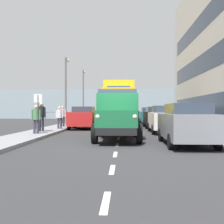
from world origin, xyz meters
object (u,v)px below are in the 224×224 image
Objects in this scene: lorry_cargo_yellow at (119,103)px; pedestrian_couple_b at (60,116)px; pedestrian_in_dark_coat at (41,114)px; pedestrian_by_lamp at (63,114)px; car_teal_kerbside_3 at (149,116)px; pedestrian_with_bag at (36,117)px; car_black_kerbside_2 at (155,117)px; lamp_post_far at (83,90)px; car_red_oppositeside_0 at (84,117)px; lamp_post_promenade at (66,84)px; truck_vintage_green at (118,116)px; car_grey_kerbside_near at (186,124)px; street_sign at (38,106)px; car_white_kerbside_1 at (164,119)px.

lorry_cargo_yellow is 6.30m from pedestrian_couple_b.
pedestrian_by_lamp is at bearing -91.90° from pedestrian_in_dark_coat.
pedestrian_with_bag is at bearing 61.00° from car_teal_kerbside_3.
pedestrian_by_lamp is (7.48, 0.92, 0.21)m from car_black_kerbside_2.
pedestrian_in_dark_coat reaches higher than pedestrian_couple_b.
pedestrian_with_bag is 1.02× the size of pedestrian_couple_b.
pedestrian_by_lamp reaches higher than pedestrian_couple_b.
lorry_cargo_yellow is at bearing 112.60° from lamp_post_far.
car_red_oppositeside_0 is 0.71× the size of lamp_post_promenade.
truck_vintage_green is 3.35m from car_grey_kerbside_near.
street_sign reaches higher than pedestrian_by_lamp.
lamp_post_promenade is at bearing 89.88° from lamp_post_far.
car_teal_kerbside_3 is 11.75m from pedestrian_couple_b.
car_grey_kerbside_near is 25.42m from lamp_post_far.
car_black_kerbside_2 is at bearing 165.04° from lamp_post_promenade.
lamp_post_promenade is (0.37, -9.77, 2.72)m from pedestrian_with_bag.
pedestrian_by_lamp is at bearing 91.37° from lamp_post_far.
pedestrian_by_lamp is (1.78, -0.59, 0.21)m from car_red_oppositeside_0.
car_red_oppositeside_0 is at bearing 52.02° from car_teal_kerbside_3.
truck_vintage_green is at bearing 117.95° from pedestrian_by_lamp.
car_teal_kerbside_3 is (-2.87, -15.39, -0.28)m from truck_vintage_green.
lamp_post_promenade is at bearing -88.41° from street_sign.
pedestrian_couple_b is at bearing -54.98° from truck_vintage_green.
car_teal_kerbside_3 is 2.15× the size of pedestrian_in_dark_coat.
pedestrian_by_lamp reaches higher than car_red_oppositeside_0.
car_teal_kerbside_3 is 10.05m from pedestrian_by_lamp.
car_teal_kerbside_3 is at bearing -90.00° from car_black_kerbside_2.
truck_vintage_green is 3.61× the size of pedestrian_couple_b.
truck_vintage_green is at bearing 79.43° from car_teal_kerbside_3.
car_red_oppositeside_0 is 2.44× the size of pedestrian_in_dark_coat.
lorry_cargo_yellow is 5.16× the size of pedestrian_with_bag.
pedestrian_couple_b is 0.26× the size of lamp_post_promenade.
truck_vintage_green reaches higher than car_grey_kerbside_near.
car_red_oppositeside_0 is at bearing -109.19° from street_sign.
lamp_post_far reaches higher than car_teal_kerbside_3.
pedestrian_in_dark_coat is at bearing -36.64° from truck_vintage_green.
pedestrian_with_bag is 0.26× the size of lamp_post_promenade.
pedestrian_in_dark_coat is 0.79× the size of street_sign.
pedestrian_couple_b is 3.44m from street_sign.
car_white_kerbside_1 is 7.87m from pedestrian_with_bag.
car_white_kerbside_1 is at bearing -173.40° from pedestrian_in_dark_coat.
car_grey_kerbside_near is at bearing 120.28° from lamp_post_promenade.
pedestrian_couple_b is at bearing 92.48° from lamp_post_far.
truck_vintage_green is 12.98m from lamp_post_promenade.
truck_vintage_green is at bearing 90.58° from lorry_cargo_yellow.
lorry_cargo_yellow is 5.24m from lamp_post_promenade.
car_red_oppositeside_0 is at bearing -124.29° from pedestrian_couple_b.
car_teal_kerbside_3 is at bearing -127.98° from car_red_oppositeside_0.
car_grey_kerbside_near is 17.10m from car_teal_kerbside_3.
pedestrian_by_lamp is (0.02, -6.75, 0.03)m from pedestrian_with_bag.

